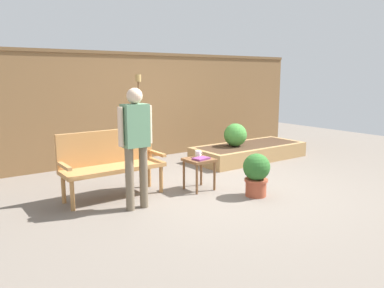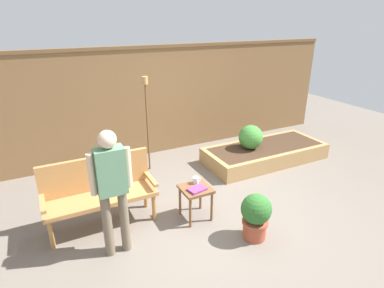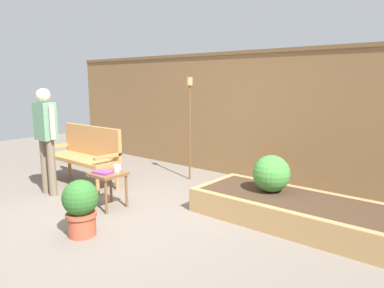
# 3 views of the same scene
# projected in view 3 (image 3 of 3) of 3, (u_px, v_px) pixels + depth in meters

# --- Properties ---
(ground_plane) EXTENTS (14.00, 14.00, 0.00)m
(ground_plane) POSITION_uv_depth(u_px,v_px,m) (117.00, 215.00, 4.46)
(ground_plane) COLOR #70665B
(fence_back) EXTENTS (8.40, 0.14, 2.16)m
(fence_back) POSITION_uv_depth(u_px,v_px,m) (232.00, 114.00, 6.24)
(fence_back) COLOR brown
(fence_back) RESTS_ON ground_plane
(garden_bench) EXTENTS (1.44, 0.48, 0.94)m
(garden_bench) POSITION_uv_depth(u_px,v_px,m) (86.00, 151.00, 5.76)
(garden_bench) COLOR #B77F47
(garden_bench) RESTS_ON ground_plane
(side_table) EXTENTS (0.40, 0.40, 0.48)m
(side_table) POSITION_uv_depth(u_px,v_px,m) (108.00, 179.00, 4.66)
(side_table) COLOR brown
(side_table) RESTS_ON ground_plane
(cup_on_table) EXTENTS (0.12, 0.09, 0.09)m
(cup_on_table) POSITION_uv_depth(u_px,v_px,m) (117.00, 168.00, 4.68)
(cup_on_table) COLOR white
(cup_on_table) RESTS_ON side_table
(book_on_table) EXTENTS (0.27, 0.21, 0.03)m
(book_on_table) POSITION_uv_depth(u_px,v_px,m) (103.00, 172.00, 4.60)
(book_on_table) COLOR #7F3875
(book_on_table) RESTS_ON side_table
(potted_boxwood) EXTENTS (0.39, 0.39, 0.62)m
(potted_boxwood) POSITION_uv_depth(u_px,v_px,m) (81.00, 205.00, 3.82)
(potted_boxwood) COLOR #A84C33
(potted_boxwood) RESTS_ON ground_plane
(raised_planter_bed) EXTENTS (2.40, 1.00, 0.30)m
(raised_planter_bed) POSITION_uv_depth(u_px,v_px,m) (294.00, 210.00, 4.21)
(raised_planter_bed) COLOR #AD8451
(raised_planter_bed) RESTS_ON ground_plane
(shrub_near_bench) EXTENTS (0.46, 0.46, 0.46)m
(shrub_near_bench) POSITION_uv_depth(u_px,v_px,m) (271.00, 174.00, 4.40)
(shrub_near_bench) COLOR brown
(shrub_near_bench) RESTS_ON raised_planter_bed
(tiki_torch) EXTENTS (0.10, 0.10, 1.72)m
(tiki_torch) POSITION_uv_depth(u_px,v_px,m) (190.00, 111.00, 5.89)
(tiki_torch) COLOR brown
(tiki_torch) RESTS_ON ground_plane
(person_by_bench) EXTENTS (0.47, 0.20, 1.56)m
(person_by_bench) POSITION_uv_depth(u_px,v_px,m) (46.00, 132.00, 5.14)
(person_by_bench) COLOR #70604C
(person_by_bench) RESTS_ON ground_plane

